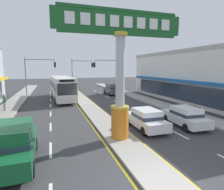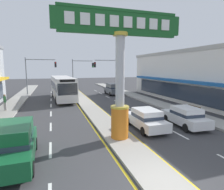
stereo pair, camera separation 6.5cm
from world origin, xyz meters
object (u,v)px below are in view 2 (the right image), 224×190
object	(u,v)px
traffic_light_right_side	(110,70)
bus_near_right_lane	(62,87)
traffic_light_median_far	(80,70)
suv_far_left_oncoming	(13,144)
pedestrian_near_kerb	(5,101)
storefront_right	(200,76)
traffic_light_left_side	(38,70)
suv_near_left_lane	(113,89)
district_sign	(120,69)
sedan_far_right_lane	(185,116)
sedan_mid_left_lane	(146,119)
street_bench	(193,110)

from	to	relation	value
traffic_light_right_side	bus_near_right_lane	bearing A→B (deg)	-150.12
traffic_light_median_far	bus_near_right_lane	world-z (taller)	traffic_light_median_far
suv_far_left_oncoming	pedestrian_near_kerb	bearing A→B (deg)	103.18
traffic_light_median_far	suv_far_left_oncoming	bearing A→B (deg)	-104.63
storefront_right	traffic_light_left_side	world-z (taller)	storefront_right
traffic_light_right_side	traffic_light_left_side	bearing A→B (deg)	177.89
suv_near_left_lane	pedestrian_near_kerb	bearing A→B (deg)	-148.23
traffic_light_right_side	suv_near_left_lane	distance (m)	4.10
traffic_light_left_side	pedestrian_near_kerb	distance (m)	12.63
district_sign	sedan_far_right_lane	distance (m)	7.06
traffic_light_right_side	sedan_far_right_lane	world-z (taller)	traffic_light_right_side
storefront_right	traffic_light_left_side	bearing A→B (deg)	149.56
traffic_light_left_side	traffic_light_median_far	bearing A→B (deg)	27.64
suv_far_left_oncoming	traffic_light_left_side	bearing A→B (deg)	90.67
traffic_light_median_far	sedan_mid_left_lane	distance (m)	25.53
district_sign	traffic_light_median_far	size ratio (longest dim) A/B	1.28
sedan_mid_left_lane	pedestrian_near_kerb	distance (m)	14.67
district_sign	pedestrian_near_kerb	size ratio (longest dim) A/B	4.71
pedestrian_near_kerb	bus_near_right_lane	bearing A→B (deg)	46.56
storefront_right	sedan_far_right_lane	world-z (taller)	storefront_right
traffic_light_right_side	sedan_mid_left_lane	distance (m)	21.43
suv_near_left_lane	pedestrian_near_kerb	size ratio (longest dim) A/B	2.74
bus_near_right_lane	street_bench	xyz separation A→B (m)	(11.00, -13.99, -1.22)
street_bench	suv_far_left_oncoming	bearing A→B (deg)	-162.23
sedan_far_right_lane	sedan_mid_left_lane	xyz separation A→B (m)	(-3.30, 0.28, 0.00)
suv_near_left_lane	sedan_mid_left_lane	size ratio (longest dim) A/B	1.07
pedestrian_near_kerb	storefront_right	bearing A→B (deg)	-1.42
suv_near_left_lane	suv_far_left_oncoming	world-z (taller)	same
suv_near_left_lane	suv_far_left_oncoming	bearing A→B (deg)	-119.13
traffic_light_median_far	pedestrian_near_kerb	distance (m)	19.16
traffic_light_right_side	traffic_light_median_far	world-z (taller)	same
traffic_light_right_side	suv_near_left_lane	bearing A→B (deg)	-96.59
traffic_light_median_far	street_bench	distance (m)	24.74
sedan_mid_left_lane	traffic_light_left_side	bearing A→B (deg)	112.38
traffic_light_right_side	pedestrian_near_kerb	distance (m)	19.09
sedan_mid_left_lane	street_bench	xyz separation A→B (m)	(5.82, 1.81, -0.14)
traffic_light_left_side	pedestrian_near_kerb	xyz separation A→B (m)	(-2.55, -11.97, -3.11)
traffic_light_median_far	bus_near_right_lane	xyz separation A→B (m)	(-4.02, -9.48, -2.33)
traffic_light_left_side	traffic_light_right_side	xyz separation A→B (m)	(12.35, -0.45, 0.00)
sedan_far_right_lane	pedestrian_near_kerb	size ratio (longest dim) A/B	2.59
traffic_light_median_far	sedan_far_right_lane	xyz separation A→B (m)	(4.46, -25.56, -3.41)
district_sign	bus_near_right_lane	bearing A→B (deg)	98.56
bus_near_right_lane	district_sign	bearing A→B (deg)	-81.44
traffic_light_left_side	sedan_far_right_lane	distance (m)	24.96
traffic_light_right_side	street_bench	size ratio (longest dim) A/B	3.87
street_bench	pedestrian_near_kerb	bearing A→B (deg)	156.32
district_sign	sedan_mid_left_lane	distance (m)	4.75
bus_near_right_lane	pedestrian_near_kerb	size ratio (longest dim) A/B	6.70
district_sign	street_bench	distance (m)	9.80
suv_near_left_lane	traffic_light_right_side	bearing A→B (deg)	83.41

